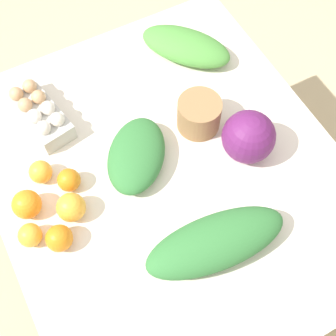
% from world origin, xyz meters
% --- Properties ---
extents(ground_plane, '(8.00, 8.00, 0.00)m').
position_xyz_m(ground_plane, '(0.00, 0.00, 0.00)').
color(ground_plane, '#C6B289').
extents(dining_table, '(1.17, 0.99, 0.73)m').
position_xyz_m(dining_table, '(0.00, 0.00, 0.63)').
color(dining_table, silver).
rests_on(dining_table, ground_plane).
extents(cabbage_purple, '(0.16, 0.16, 0.16)m').
position_xyz_m(cabbage_purple, '(0.05, 0.24, 0.81)').
color(cabbage_purple, '#601E5B').
rests_on(cabbage_purple, dining_table).
extents(egg_carton, '(0.26, 0.15, 0.09)m').
position_xyz_m(egg_carton, '(-0.34, -0.26, 0.77)').
color(egg_carton, '#B7B7B2').
rests_on(egg_carton, dining_table).
extents(paper_bag, '(0.13, 0.13, 0.11)m').
position_xyz_m(paper_bag, '(-0.10, 0.16, 0.78)').
color(paper_bag, '#997047').
rests_on(paper_bag, dining_table).
extents(greens_bunch_beet_tops, '(0.19, 0.40, 0.09)m').
position_xyz_m(greens_bunch_beet_tops, '(0.27, -0.00, 0.78)').
color(greens_bunch_beet_tops, '#337538').
rests_on(greens_bunch_beet_tops, dining_table).
extents(greens_bunch_scallion, '(0.30, 0.29, 0.08)m').
position_xyz_m(greens_bunch_scallion, '(-0.07, -0.07, 0.77)').
color(greens_bunch_scallion, '#337538').
rests_on(greens_bunch_scallion, dining_table).
extents(greens_bunch_chard, '(0.33, 0.31, 0.08)m').
position_xyz_m(greens_bunch_chard, '(-0.37, 0.26, 0.77)').
color(greens_bunch_chard, '#4C933D').
rests_on(greens_bunch_chard, dining_table).
extents(orange_0, '(0.07, 0.07, 0.07)m').
position_xyz_m(orange_0, '(0.06, -0.36, 0.77)').
color(orange_0, orange).
rests_on(orange_0, dining_table).
extents(orange_1, '(0.06, 0.06, 0.06)m').
position_xyz_m(orange_1, '(0.01, -0.42, 0.76)').
color(orange_1, '#F9A833').
rests_on(orange_1, dining_table).
extents(orange_2, '(0.07, 0.07, 0.07)m').
position_xyz_m(orange_2, '(-0.15, -0.33, 0.77)').
color(orange_2, '#F9A833').
rests_on(orange_2, dining_table).
extents(orange_3, '(0.07, 0.07, 0.07)m').
position_xyz_m(orange_3, '(-0.09, -0.27, 0.76)').
color(orange_3, orange).
rests_on(orange_3, dining_table).
extents(orange_4, '(0.08, 0.08, 0.08)m').
position_xyz_m(orange_4, '(-0.01, -0.30, 0.77)').
color(orange_4, '#F9A833').
rests_on(orange_4, dining_table).
extents(orange_5, '(0.08, 0.08, 0.08)m').
position_xyz_m(orange_5, '(-0.07, -0.40, 0.77)').
color(orange_5, orange).
rests_on(orange_5, dining_table).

